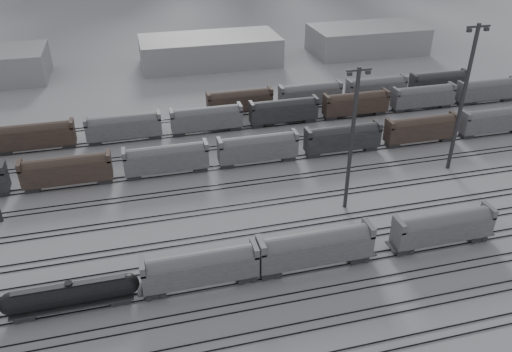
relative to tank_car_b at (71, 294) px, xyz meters
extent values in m
plane|color=#A2A2A6|center=(23.62, -1.00, -2.33)|extent=(900.00, 900.00, 0.00)
cube|color=black|center=(23.62, -10.72, -2.25)|extent=(220.00, 0.07, 0.16)
cube|color=black|center=(23.62, -9.28, -2.25)|extent=(220.00, 0.07, 0.16)
cube|color=black|center=(23.62, -5.72, -2.25)|extent=(220.00, 0.07, 0.16)
cube|color=black|center=(23.62, -4.28, -2.25)|extent=(220.00, 0.07, 0.16)
cube|color=black|center=(23.62, -0.72, -2.25)|extent=(220.00, 0.07, 0.16)
cube|color=black|center=(23.62, 0.72, -2.25)|extent=(220.00, 0.07, 0.16)
cube|color=black|center=(23.62, 4.28, -2.25)|extent=(220.00, 0.07, 0.16)
cube|color=black|center=(23.62, 5.72, -2.25)|extent=(220.00, 0.07, 0.16)
cube|color=black|center=(23.62, 9.28, -2.25)|extent=(220.00, 0.07, 0.16)
cube|color=black|center=(23.62, 10.72, -2.25)|extent=(220.00, 0.07, 0.16)
cube|color=black|center=(23.62, 16.28, -2.25)|extent=(220.00, 0.07, 0.16)
cube|color=black|center=(23.62, 17.72, -2.25)|extent=(220.00, 0.07, 0.16)
cube|color=black|center=(23.62, 23.28, -2.25)|extent=(220.00, 0.07, 0.16)
cube|color=black|center=(23.62, 24.72, -2.25)|extent=(220.00, 0.07, 0.16)
cube|color=black|center=(23.62, 30.28, -2.25)|extent=(220.00, 0.07, 0.16)
cube|color=black|center=(23.62, 31.72, -2.25)|extent=(220.00, 0.07, 0.16)
cube|color=black|center=(23.62, 38.28, -2.25)|extent=(220.00, 0.07, 0.16)
cube|color=black|center=(23.62, 39.72, -2.25)|extent=(220.00, 0.07, 0.16)
cube|color=black|center=(23.62, 46.28, -2.25)|extent=(220.00, 0.07, 0.16)
cube|color=black|center=(23.62, 47.72, -2.25)|extent=(220.00, 0.07, 0.16)
cube|color=black|center=(23.62, 54.28, -2.25)|extent=(220.00, 0.07, 0.16)
cube|color=black|center=(23.62, 55.72, -2.25)|extent=(220.00, 0.07, 0.16)
cube|color=black|center=(-5.63, 0.00, -1.82)|extent=(2.44, 1.97, 0.66)
cube|color=black|center=(5.63, 0.00, -1.82)|extent=(2.44, 1.97, 0.66)
cube|color=black|center=(0.00, 0.00, -1.35)|extent=(14.54, 2.53, 0.23)
cylinder|color=black|center=(0.00, 0.00, 0.15)|extent=(13.61, 2.72, 2.72)
sphere|color=black|center=(-6.80, 0.00, 0.15)|extent=(2.72, 2.72, 2.72)
sphere|color=black|center=(6.80, 0.00, 0.15)|extent=(2.72, 2.72, 2.72)
cylinder|color=black|center=(0.00, 0.00, 1.65)|extent=(0.94, 0.94, 0.47)
cube|color=black|center=(0.00, 0.00, 1.56)|extent=(13.14, 0.84, 0.06)
cube|color=black|center=(9.95, 0.00, -1.79)|extent=(2.58, 2.08, 0.69)
cube|color=black|center=(21.86, 0.00, -1.79)|extent=(2.58, 2.08, 0.69)
cube|color=slate|center=(15.90, 0.00, 0.54)|extent=(14.88, 2.98, 3.17)
cylinder|color=slate|center=(15.90, 0.00, 1.73)|extent=(13.49, 2.88, 2.88)
cube|color=slate|center=(8.76, 0.00, 2.53)|extent=(0.69, 2.98, 1.39)
cube|color=slate|center=(23.05, 0.00, 2.53)|extent=(0.69, 2.98, 1.39)
cone|color=black|center=(15.90, 0.00, -1.39)|extent=(2.38, 2.38, 0.89)
cube|color=black|center=(25.15, 0.00, -1.75)|extent=(2.74, 2.21, 0.74)
cube|color=black|center=(37.79, 0.00, -1.75)|extent=(2.74, 2.21, 0.74)
cube|color=slate|center=(31.47, 0.00, 0.72)|extent=(15.80, 3.16, 3.37)
cylinder|color=slate|center=(31.47, 0.00, 1.98)|extent=(14.32, 3.05, 3.05)
cube|color=slate|center=(23.89, 0.00, 2.83)|extent=(0.74, 3.16, 1.47)
cube|color=slate|center=(39.06, 0.00, 2.83)|extent=(0.74, 3.16, 1.47)
cone|color=black|center=(31.47, 0.00, -1.33)|extent=(2.53, 2.53, 0.95)
cube|color=black|center=(44.84, 0.00, -1.79)|extent=(2.59, 2.09, 0.70)
cube|color=black|center=(56.79, 0.00, -1.79)|extent=(2.59, 2.09, 0.70)
cube|color=slate|center=(50.82, 0.00, 0.55)|extent=(14.93, 2.99, 3.19)
cylinder|color=slate|center=(50.82, 0.00, 1.75)|extent=(13.54, 2.89, 2.89)
cube|color=slate|center=(43.65, 0.00, 2.54)|extent=(0.70, 2.99, 1.39)
cube|color=slate|center=(57.99, 0.00, 2.54)|extent=(0.70, 2.99, 1.39)
cone|color=black|center=(50.82, 0.00, -1.39)|extent=(2.39, 2.39, 0.90)
cylinder|color=#353537|center=(41.54, 12.84, 9.40)|extent=(0.60, 0.60, 23.47)
cube|color=#353537|center=(41.54, 12.84, 20.67)|extent=(3.76, 0.28, 0.28)
cube|color=#353537|center=(40.13, 12.84, 20.20)|extent=(0.66, 0.47, 0.47)
cube|color=#353537|center=(42.94, 12.84, 20.20)|extent=(0.66, 0.47, 0.47)
cylinder|color=#353537|center=(65.31, 20.15, 10.90)|extent=(0.68, 0.68, 26.47)
cube|color=#353537|center=(65.31, 20.15, 23.60)|extent=(4.23, 0.32, 0.32)
cube|color=#353537|center=(63.72, 20.15, 23.08)|extent=(0.74, 0.53, 0.53)
cube|color=#353537|center=(66.90, 20.15, 23.08)|extent=(0.74, 0.53, 0.53)
cube|color=#4B3A2F|center=(-2.38, 31.00, 0.47)|extent=(15.00, 3.00, 5.60)
cube|color=slate|center=(14.62, 31.00, 0.47)|extent=(15.00, 3.00, 5.60)
cube|color=slate|center=(31.62, 31.00, 0.47)|extent=(15.00, 3.00, 5.60)
cube|color=black|center=(48.62, 31.00, 0.47)|extent=(15.00, 3.00, 5.60)
cube|color=#4B3A2F|center=(65.62, 31.00, 0.47)|extent=(15.00, 3.00, 5.60)
cube|color=slate|center=(82.62, 31.00, 0.47)|extent=(15.00, 3.00, 5.60)
cube|color=#4B3A2F|center=(-9.38, 47.00, 0.47)|extent=(15.00, 3.00, 5.60)
cube|color=slate|center=(7.62, 47.00, 0.47)|extent=(15.00, 3.00, 5.60)
cube|color=slate|center=(24.62, 47.00, 0.47)|extent=(15.00, 3.00, 5.60)
cube|color=black|center=(41.62, 47.00, 0.47)|extent=(15.00, 3.00, 5.60)
cube|color=#4B3A2F|center=(58.62, 47.00, 0.47)|extent=(15.00, 3.00, 5.60)
cube|color=slate|center=(75.62, 47.00, 0.47)|extent=(15.00, 3.00, 5.60)
cube|color=slate|center=(92.62, 47.00, 0.47)|extent=(15.00, 3.00, 5.60)
cube|color=#4B3A2F|center=(33.62, 55.00, 0.47)|extent=(15.00, 3.00, 5.60)
cube|color=slate|center=(50.62, 55.00, 0.47)|extent=(15.00, 3.00, 5.60)
cube|color=slate|center=(67.62, 55.00, 0.47)|extent=(15.00, 3.00, 5.60)
cube|color=black|center=(84.62, 55.00, 0.47)|extent=(15.00, 3.00, 5.60)
cube|color=gray|center=(33.62, 94.00, 1.67)|extent=(40.00, 18.00, 8.00)
cube|color=gray|center=(83.62, 94.00, 1.67)|extent=(35.00, 18.00, 8.00)
camera|label=1|loc=(10.45, -49.42, 42.77)|focal=35.00mm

